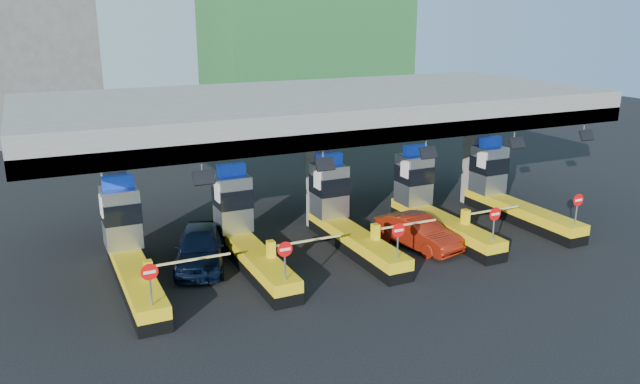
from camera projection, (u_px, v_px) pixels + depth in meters
name	position (u px, v px, depth m)	size (l,w,h in m)	color
ground	(345.00, 245.00, 30.04)	(120.00, 120.00, 0.00)	black
toll_canopy	(320.00, 110.00, 30.84)	(28.00, 12.09, 7.00)	slate
toll_lane_far_left	(129.00, 248.00, 25.79)	(4.43, 8.00, 4.16)	black
toll_lane_left	(244.00, 231.00, 27.84)	(4.43, 8.00, 4.16)	black
toll_lane_center	(343.00, 216.00, 29.89)	(4.43, 8.00, 4.16)	black
toll_lane_right	(430.00, 203.00, 31.95)	(4.43, 8.00, 4.16)	black
toll_lane_far_right	(506.00, 192.00, 34.00)	(4.43, 8.00, 4.16)	black
bg_building_concrete	(6.00, 35.00, 53.08)	(14.00, 10.00, 18.00)	#4C4C49
van	(201.00, 247.00, 27.37)	(2.08, 5.18, 1.76)	black
red_car	(418.00, 232.00, 29.61)	(1.60, 4.58, 1.51)	maroon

